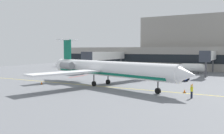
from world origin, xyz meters
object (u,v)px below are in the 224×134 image
object	(u,v)px
baggage_tug	(185,76)
marshaller	(192,91)
pushback_tractor	(129,73)
regional_jet	(104,69)
fuel_tank	(192,68)

from	to	relation	value
baggage_tug	marshaller	bearing A→B (deg)	-75.37
marshaller	pushback_tractor	bearing A→B (deg)	131.71
regional_jet	marshaller	xyz separation A→B (m)	(16.16, -4.42, -2.15)
baggage_tug	marshaller	distance (m)	20.08
marshaller	regional_jet	bearing A→B (deg)	164.69
fuel_tank	marshaller	bearing A→B (deg)	-79.63
fuel_tank	marshaller	size ratio (longest dim) A/B	3.57
pushback_tractor	fuel_tank	xyz separation A→B (m)	(12.50, 14.81, 0.67)
regional_jet	fuel_tank	world-z (taller)	regional_jet
pushback_tractor	marshaller	xyz separation A→B (m)	(19.13, -21.47, 0.13)
fuel_tank	marshaller	xyz separation A→B (m)	(6.64, -36.27, -0.54)
regional_jet	baggage_tug	world-z (taller)	regional_jet
pushback_tractor	fuel_tank	size ratio (longest dim) A/B	0.60
regional_jet	pushback_tractor	world-z (taller)	regional_jet
marshaller	baggage_tug	bearing A→B (deg)	104.63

